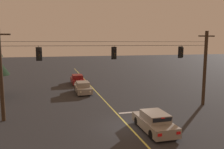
{
  "coord_description": "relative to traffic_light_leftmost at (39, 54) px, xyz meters",
  "views": [
    {
      "loc": [
        -5.53,
        -15.55,
        6.29
      ],
      "look_at": [
        0.0,
        4.93,
        3.31
      ],
      "focal_mm": 36.59,
      "sensor_mm": 36.0,
      "label": 1
    }
  ],
  "objects": [
    {
      "name": "ground_plane",
      "position": [
        6.43,
        -3.91,
        -5.36
      ],
      "size": [
        180.0,
        180.0,
        0.0
      ],
      "primitive_type": "plane",
      "color": "#28282B"
    },
    {
      "name": "lane_centre_stripe",
      "position": [
        6.43,
        6.02,
        -5.36
      ],
      "size": [
        0.14,
        60.0,
        0.01
      ],
      "primitive_type": "cube",
      "color": "#D1C64C",
      "rests_on": "ground"
    },
    {
      "name": "stop_bar_paint",
      "position": [
        8.33,
        -0.58,
        -5.36
      ],
      "size": [
        3.4,
        0.36,
        0.01
      ],
      "primitive_type": "cube",
      "color": "silver",
      "rests_on": "ground"
    },
    {
      "name": "signal_span_assembly",
      "position": [
        6.43,
        0.02,
        -1.5
      ],
      "size": [
        20.54,
        0.32,
        7.42
      ],
      "color": "#38281C",
      "rests_on": "ground"
    },
    {
      "name": "traffic_light_leftmost",
      "position": [
        0.0,
        0.0,
        0.0
      ],
      "size": [
        0.48,
        0.41,
        1.22
      ],
      "color": "black"
    },
    {
      "name": "traffic_light_left_inner",
      "position": [
        6.38,
        0.0,
        0.0
      ],
      "size": [
        0.48,
        0.41,
        1.22
      ],
      "color": "black"
    },
    {
      "name": "traffic_light_centre",
      "position": [
        13.05,
        0.0,
        0.0
      ],
      "size": [
        0.48,
        0.41,
        1.22
      ],
      "color": "black"
    },
    {
      "name": "car_waiting_near_lane",
      "position": [
        7.92,
        -5.11,
        -4.71
      ],
      "size": [
        1.8,
        4.33,
        1.39
      ],
      "color": "gray",
      "rests_on": "ground"
    },
    {
      "name": "car_oncoming_lead",
      "position": [
        4.7,
        8.7,
        -4.71
      ],
      "size": [
        1.8,
        4.42,
        1.39
      ],
      "color": "gray",
      "rests_on": "ground"
    },
    {
      "name": "car_oncoming_trailing",
      "position": [
        4.77,
        15.25,
        -4.71
      ],
      "size": [
        1.8,
        4.42,
        1.39
      ],
      "color": "maroon",
      "rests_on": "ground"
    }
  ]
}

